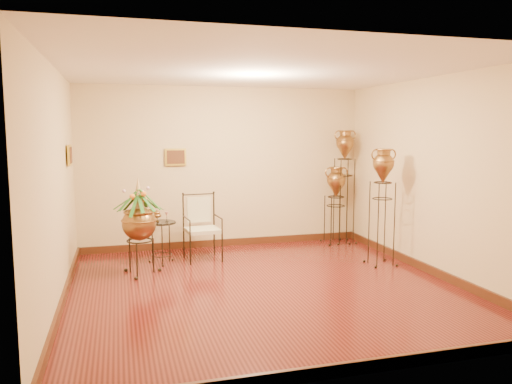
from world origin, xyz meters
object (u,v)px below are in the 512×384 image
object	(u,v)px
planter_urn	(139,219)
armchair	(203,227)
amphora_tall	(344,185)
side_table	(161,242)
amphora_mid	(382,206)

from	to	relation	value
planter_urn	armchair	distance (m)	1.18
amphora_tall	armchair	size ratio (longest dim) A/B	1.99
planter_urn	side_table	world-z (taller)	planter_urn
planter_urn	amphora_mid	bearing A→B (deg)	-7.04
amphora_tall	amphora_mid	distance (m)	1.56
armchair	side_table	bearing A→B (deg)	178.47
amphora_tall	amphora_mid	bearing A→B (deg)	-93.84
amphora_mid	planter_urn	world-z (taller)	amphora_mid
amphora_tall	side_table	xyz separation A→B (m)	(-3.34, -0.57, -0.72)
amphora_tall	side_table	distance (m)	3.47
amphora_tall	planter_urn	size ratio (longest dim) A/B	1.45
amphora_mid	planter_urn	xyz separation A→B (m)	(-3.59, 0.44, -0.11)
armchair	planter_urn	bearing A→B (deg)	-155.30
planter_urn	side_table	distance (m)	0.78
amphora_mid	armchair	bearing A→B (deg)	158.72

